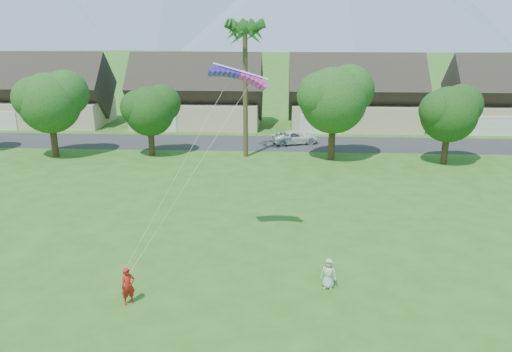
# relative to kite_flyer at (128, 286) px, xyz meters

# --- Properties ---
(ground) EXTENTS (500.00, 500.00, 0.00)m
(ground) POSITION_rel_kite_flyer_xyz_m (5.33, -2.40, -0.88)
(ground) COLOR #2D6019
(ground) RESTS_ON ground
(street) EXTENTS (90.00, 7.00, 0.01)m
(street) POSITION_rel_kite_flyer_xyz_m (5.33, 31.60, -0.87)
(street) COLOR #2D2D30
(street) RESTS_ON ground
(kite_flyer) EXTENTS (0.76, 0.72, 1.76)m
(kite_flyer) POSITION_rel_kite_flyer_xyz_m (0.00, 0.00, 0.00)
(kite_flyer) COLOR red
(kite_flyer) RESTS_ON ground
(watcher) EXTENTS (0.83, 0.63, 1.52)m
(watcher) POSITION_rel_kite_flyer_xyz_m (9.11, 1.90, -0.12)
(watcher) COLOR beige
(watcher) RESTS_ON ground
(parked_car) EXTENTS (5.22, 3.57, 1.33)m
(parked_car) POSITION_rel_kite_flyer_xyz_m (8.09, 31.60, -0.22)
(parked_car) COLOR white
(parked_car) RESTS_ON ground
(houses_row) EXTENTS (72.75, 8.19, 8.86)m
(houses_row) POSITION_rel_kite_flyer_xyz_m (5.83, 40.59, 2.56)
(houses_row) COLOR beige
(houses_row) RESTS_ON ground
(tree_row) EXTENTS (62.27, 6.67, 8.45)m
(tree_row) POSITION_rel_kite_flyer_xyz_m (4.19, 25.51, 4.01)
(tree_row) COLOR #47301C
(tree_row) RESTS_ON ground
(fan_palm) EXTENTS (3.00, 3.00, 13.80)m
(fan_palm) POSITION_rel_kite_flyer_xyz_m (3.33, 26.10, 10.92)
(fan_palm) COLOR #4C3D26
(fan_palm) RESTS_ON ground
(parafoil_kite) EXTENTS (3.18, 1.25, 0.50)m
(parafoil_kite) POSITION_rel_kite_flyer_xyz_m (4.52, 6.44, 8.75)
(parafoil_kite) COLOR #3E1CD5
(parafoil_kite) RESTS_ON ground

